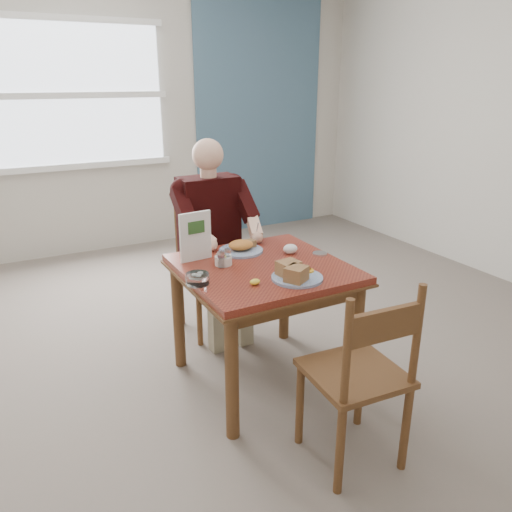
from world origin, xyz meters
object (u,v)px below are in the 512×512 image
chair_near (360,376)px  diner (213,225)px  far_plate (241,247)px  chair_far (209,266)px  near_plate (295,273)px  table (263,283)px

chair_near → diner: diner is taller
chair_near → far_plate: bearing=92.7°
chair_far → near_plate: (0.05, -1.06, 0.31)m
table → far_plate: size_ratio=3.11×
near_plate → chair_far: bearing=92.4°
table → diner: 0.73m
table → chair_near: size_ratio=0.97×
chair_near → far_plate: 1.14m
table → near_plate: (0.05, -0.26, 0.15)m
diner → far_plate: 0.44m
diner → far_plate: bearing=-90.1°
chair_near → far_plate: size_ratio=3.21×
table → near_plate: 0.31m
chair_far → far_plate: bearing=-90.1°
diner → near_plate: size_ratio=3.88×
near_plate → far_plate: near_plate is taller
diner → near_plate: diner is taller
table → chair_near: chair_near is taller
table → chair_near: (0.05, -0.83, -0.16)m
table → near_plate: size_ratio=2.58×
diner → far_plate: (-0.00, -0.44, -0.03)m
far_plate → near_plate: bearing=-85.1°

